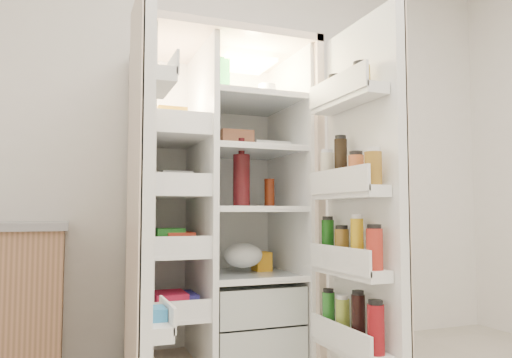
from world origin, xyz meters
name	(u,v)px	position (x,y,z in m)	size (l,w,h in m)	color
wall_back	(232,137)	(0.00, 2.00, 1.35)	(4.00, 0.02, 2.70)	white
refrigerator	(220,234)	(-0.18, 1.65, 0.74)	(0.92, 0.70, 1.80)	beige
freezer_door	(141,205)	(-0.70, 1.05, 0.89)	(0.15, 0.40, 1.72)	white
fridge_door	(361,210)	(0.28, 0.96, 0.87)	(0.17, 0.58, 1.72)	white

